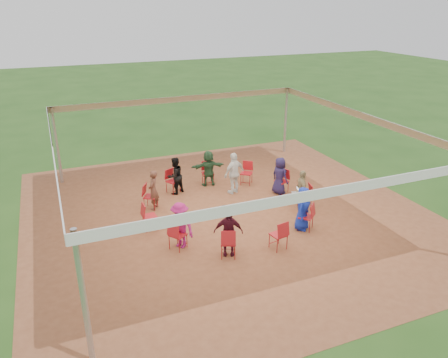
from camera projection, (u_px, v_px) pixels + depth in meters
name	position (u px, v px, depth m)	size (l,w,h in m)	color
ground	(228.00, 213.00, 14.72)	(80.00, 80.00, 0.00)	#254C17
dirt_patch	(228.00, 213.00, 14.72)	(13.00, 13.00, 0.00)	brown
tent	(228.00, 147.00, 13.82)	(10.33, 10.33, 3.00)	#B2B2B7
chair_0	(305.00, 197.00, 14.90)	(0.42, 0.44, 0.90)	#B2171F
chair_1	(282.00, 181.00, 16.17)	(0.42, 0.44, 0.90)	#B2171F
chair_2	(246.00, 173.00, 16.92)	(0.42, 0.44, 0.90)	#B2171F
chair_3	(208.00, 173.00, 16.92)	(0.42, 0.44, 0.90)	#B2171F
chair_4	(173.00, 181.00, 16.17)	(0.42, 0.44, 0.90)	#B2171F
chair_5	(150.00, 197.00, 14.91)	(0.42, 0.44, 0.90)	#B2171F
chair_6	(150.00, 217.00, 13.53)	(0.42, 0.44, 0.90)	#B2171F
chair_7	(178.00, 235.00, 12.48)	(0.42, 0.44, 0.90)	#B2171F
chair_8	(228.00, 242.00, 12.09)	(0.42, 0.44, 0.90)	#B2171F
chair_9	(278.00, 235.00, 12.48)	(0.42, 0.44, 0.90)	#B2171F
chair_10	(306.00, 217.00, 13.53)	(0.42, 0.44, 0.90)	#B2171F
person_seated_0	(302.00, 190.00, 14.79)	(0.82, 0.42, 1.40)	#9B8B62
person_seated_1	(280.00, 176.00, 16.00)	(0.68, 0.38, 1.40)	#201940
person_seated_2	(209.00, 168.00, 16.72)	(1.30, 0.48, 1.40)	#284F2F
person_seated_3	(175.00, 176.00, 16.00)	(0.68, 0.39, 1.40)	black
person_seated_4	(153.00, 190.00, 14.79)	(0.51, 0.33, 1.40)	brown
person_seated_5	(180.00, 225.00, 12.48)	(0.90, 0.45, 1.40)	#9A155D
person_seated_6	(228.00, 232.00, 12.10)	(0.82, 0.42, 1.40)	#46101E
person_seated_7	(303.00, 209.00, 13.48)	(0.68, 0.38, 1.40)	#13279F
standing_person	(234.00, 173.00, 16.00)	(0.92, 0.47, 1.57)	white
cable_coil	(225.00, 208.00, 15.08)	(0.41, 0.41, 0.03)	black
laptop	(297.00, 192.00, 14.79)	(0.31, 0.35, 0.21)	#B7B7BC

